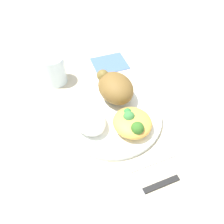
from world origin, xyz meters
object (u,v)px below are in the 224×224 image
water_glass (54,70)px  napkin (110,63)px  roasted_chicken (115,87)px  fork (142,167)px  mac_cheese_with_broccoli (132,122)px  plate (112,116)px  rice_pile (89,120)px  knife (144,191)px

water_glass → napkin: (-0.00, -0.18, -0.04)m
roasted_chicken → fork: 0.21m
napkin → mac_cheese_with_broccoli: bearing=162.0°
plate → napkin: size_ratio=2.37×
water_glass → roasted_chicken: bearing=-144.5°
water_glass → napkin: water_glass is taller
rice_pile → knife: size_ratio=0.52×
fork → water_glass: size_ratio=1.74×
roasted_chicken → water_glass: bearing=35.5°
fork → knife: size_ratio=0.75×
knife → rice_pile: bearing=6.9°
plate → roasted_chicken: size_ratio=2.16×
plate → fork: 0.15m
knife → roasted_chicken: bearing=-16.8°
plate → water_glass: 0.22m
roasted_chicken → knife: (-0.25, 0.07, -0.04)m
rice_pile → napkin: 0.26m
fork → knife: knife is taller
plate → mac_cheese_with_broccoli: mac_cheese_with_broccoli is taller
water_glass → plate: bearing=-160.5°
roasted_chicken → knife: size_ratio=0.60×
rice_pile → water_glass: (0.20, 0.01, 0.01)m
roasted_chicken → napkin: roasted_chicken is taller
rice_pile → fork: 0.16m
mac_cheese_with_broccoli → fork: bearing=160.7°
plate → fork: plate is taller
plate → roasted_chicken: roasted_chicken is taller
mac_cheese_with_broccoli → water_glass: (0.26, 0.09, 0.01)m
mac_cheese_with_broccoli → napkin: 0.27m
plate → fork: size_ratio=1.74×
fork → water_glass: 0.36m
rice_pile → plate: bearing=-89.8°
napkin → plate: bearing=152.4°
roasted_chicken → water_glass: size_ratio=1.39×
rice_pile → mac_cheese_with_broccoli: 0.10m
fork → roasted_chicken: bearing=-13.7°
rice_pile → water_glass: water_glass is taller
napkin → roasted_chicken: bearing=155.9°
knife → water_glass: 0.40m
plate → knife: size_ratio=1.30×
rice_pile → mac_cheese_with_broccoli: size_ratio=1.05×
rice_pile → fork: bearing=-161.7°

